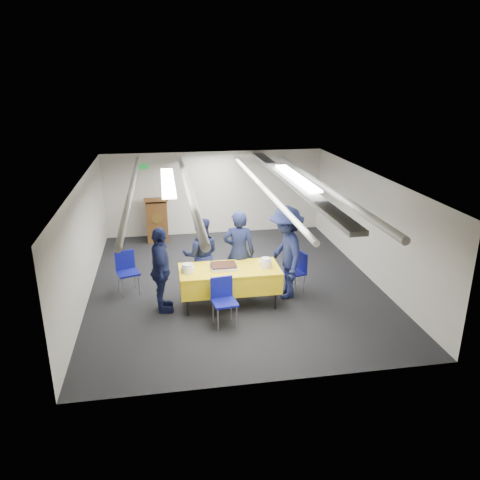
% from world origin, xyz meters
% --- Properties ---
extents(ground, '(7.00, 7.00, 0.00)m').
position_xyz_m(ground, '(0.00, 0.00, 0.00)').
color(ground, black).
rests_on(ground, ground).
extents(room_shell, '(6.00, 7.00, 2.30)m').
position_xyz_m(room_shell, '(0.09, 0.41, 1.81)').
color(room_shell, beige).
rests_on(room_shell, ground).
extents(serving_table, '(1.91, 0.88, 0.77)m').
position_xyz_m(serving_table, '(-0.23, -0.99, 0.56)').
color(serving_table, black).
rests_on(serving_table, ground).
extents(sheet_cake, '(0.50, 0.39, 0.09)m').
position_xyz_m(sheet_cake, '(-0.35, -0.96, 0.81)').
color(sheet_cake, white).
rests_on(sheet_cake, serving_table).
extents(plate_stack_left, '(0.24, 0.24, 0.16)m').
position_xyz_m(plate_stack_left, '(-1.03, -1.04, 0.85)').
color(plate_stack_left, white).
rests_on(plate_stack_left, serving_table).
extents(plate_stack_right, '(0.23, 0.23, 0.18)m').
position_xyz_m(plate_stack_right, '(0.46, -1.04, 0.85)').
color(plate_stack_right, white).
rests_on(plate_stack_right, serving_table).
extents(podium, '(0.62, 0.53, 1.25)m').
position_xyz_m(podium, '(-1.60, 3.05, 0.61)').
color(podium, brown).
rests_on(podium, ground).
extents(chair_near, '(0.48, 0.48, 0.87)m').
position_xyz_m(chair_near, '(-0.45, -1.67, 0.53)').
color(chair_near, gray).
rests_on(chair_near, ground).
extents(chair_right, '(0.52, 0.52, 0.87)m').
position_xyz_m(chair_right, '(1.20, -0.63, 0.53)').
color(chair_right, gray).
rests_on(chair_right, ground).
extents(chair_left, '(0.53, 0.53, 0.87)m').
position_xyz_m(chair_left, '(-2.23, -0.04, 0.53)').
color(chair_left, gray).
rests_on(chair_left, ground).
extents(sailor_a, '(0.73, 0.57, 1.75)m').
position_xyz_m(sailor_a, '(0.04, -0.45, 0.88)').
color(sailor_a, black).
rests_on(sailor_a, ground).
extents(sailor_b, '(0.80, 0.64, 1.57)m').
position_xyz_m(sailor_b, '(-0.71, -0.24, 0.79)').
color(sailor_b, black).
rests_on(sailor_b, ground).
extents(sailor_c, '(0.42, 0.98, 1.65)m').
position_xyz_m(sailor_c, '(-1.52, -1.00, 0.83)').
color(sailor_c, black).
rests_on(sailor_c, ground).
extents(sailor_d, '(0.74, 1.24, 1.88)m').
position_xyz_m(sailor_d, '(0.92, -0.78, 0.94)').
color(sailor_d, black).
rests_on(sailor_d, ground).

